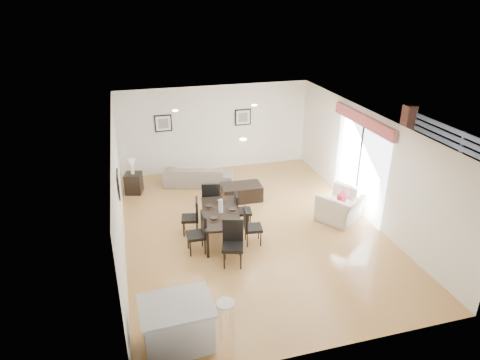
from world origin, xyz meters
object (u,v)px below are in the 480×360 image
object	(u,v)px
dining_table	(221,215)
bar_stool	(226,307)
side_table	(134,183)
dining_chair_head	(233,240)
armchair	(342,206)
dining_chair_efar	(240,208)
dining_chair_wfar	(193,215)
dining_chair_foot	(211,198)
dining_chair_enear	(250,225)
sofa	(199,175)
dining_chair_wnear	(199,231)
kitchen_island	(177,324)
coffee_table	(241,192)

from	to	relation	value
dining_table	bar_stool	size ratio (longest dim) A/B	2.60
dining_table	bar_stool	distance (m)	3.08
side_table	dining_chair_head	bearing A→B (deg)	-65.20
armchair	bar_stool	xyz separation A→B (m)	(-3.77, -3.08, 0.21)
dining_chair_head	bar_stool	bearing A→B (deg)	-91.28
dining_chair_efar	dining_table	bearing A→B (deg)	135.18
dining_chair_wfar	dining_chair_foot	size ratio (longest dim) A/B	0.89
armchair	dining_chair_enear	world-z (taller)	dining_chair_enear
sofa	dining_chair_efar	xyz separation A→B (m)	(0.55, -2.68, 0.19)
dining_chair_head	side_table	xyz separation A→B (m)	(-1.87, 4.05, -0.25)
bar_stool	armchair	bearing A→B (deg)	39.27
sofa	dining_chair_wfar	distance (m)	2.78
dining_chair_wnear	kitchen_island	world-z (taller)	dining_chair_wnear
dining_chair_wnear	side_table	xyz separation A→B (m)	(-1.27, 3.45, -0.22)
dining_chair_efar	dining_chair_head	size ratio (longest dim) A/B	0.89
armchair	dining_chair_efar	size ratio (longest dim) A/B	1.30
dining_chair_wnear	dining_table	bearing A→B (deg)	124.95
sofa	dining_chair_head	distance (m)	4.12
dining_table	dining_chair_foot	xyz separation A→B (m)	(-0.02, 1.01, -0.06)
sofa	dining_chair_wnear	size ratio (longest dim) A/B	2.20
dining_table	dining_chair_foot	bearing A→B (deg)	98.93
dining_chair_wfar	kitchen_island	xyz separation A→B (m)	(-0.84, -3.41, -0.08)
dining_chair_wnear	coffee_table	size ratio (longest dim) A/B	0.85
dining_chair_foot	kitchen_island	size ratio (longest dim) A/B	0.83
sofa	coffee_table	size ratio (longest dim) A/B	1.86
dining_table	coffee_table	size ratio (longest dim) A/B	1.60
dining_chair_efar	dining_chair_foot	world-z (taller)	dining_chair_foot
dining_chair_efar	bar_stool	distance (m)	3.64
dining_chair_wfar	dining_chair_head	world-z (taller)	dining_chair_head
dining_chair_wnear	dining_chair_head	distance (m)	0.85
dining_chair_wfar	side_table	xyz separation A→B (m)	(-1.27, 2.64, -0.20)
dining_chair_wfar	dining_chair_head	xyz separation A→B (m)	(0.61, -1.41, 0.05)
armchair	kitchen_island	bearing A→B (deg)	-0.89
dining_chair_head	armchair	bearing A→B (deg)	35.46
dining_chair_enear	bar_stool	size ratio (longest dim) A/B	1.31
coffee_table	bar_stool	xyz separation A→B (m)	(-1.62, -4.82, 0.36)
dining_table	dining_chair_wfar	xyz separation A→B (m)	(-0.58, 0.40, -0.12)
dining_chair_enear	dining_chair_efar	distance (m)	0.82
dining_chair_wfar	dining_chair_foot	distance (m)	0.84
armchair	kitchen_island	size ratio (longest dim) A/B	0.95
armchair	dining_chair_efar	bearing A→B (deg)	-42.84
armchair	coffee_table	xyz separation A→B (m)	(-2.15, 1.74, -0.15)
dining_table	dining_chair_wfar	size ratio (longest dim) A/B	1.97
armchair	dining_chair_head	size ratio (longest dim) A/B	1.15
dining_chair_wfar	dining_chair_efar	distance (m)	1.16
armchair	dining_chair_wnear	xyz separation A→B (m)	(-3.72, -0.47, 0.15)
armchair	bar_stool	bearing A→B (deg)	4.42
dining_chair_enear	dining_table	bearing A→B (deg)	63.83
sofa	kitchen_island	world-z (taller)	kitchen_island
dining_chair_wnear	dining_chair_efar	distance (m)	1.43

